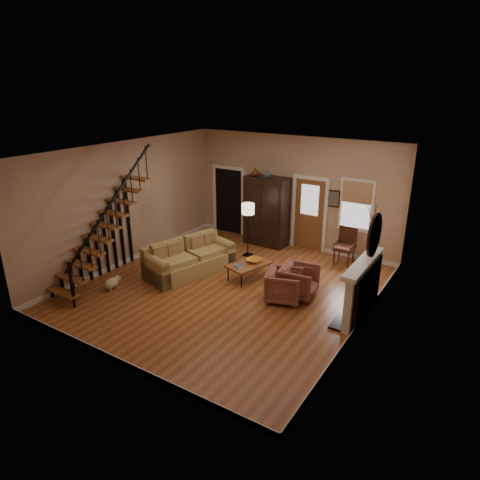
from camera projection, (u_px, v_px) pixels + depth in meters
The scene contains 15 objects.
room at pixel (251, 209), 11.47m from camera, with size 7.00×7.33×3.30m.
staircase at pixel (100, 221), 10.21m from camera, with size 0.94×2.80×3.20m, color brown, non-canonical shape.
fireplace at pixel (364, 284), 8.96m from camera, with size 0.33×1.95×2.30m.
armoire at pixel (267, 211), 12.87m from camera, with size 1.30×0.60×2.10m, color black, non-canonical shape.
vase_a at pixel (255, 172), 12.56m from camera, with size 0.24×0.24×0.25m, color #4C2619.
vase_b at pixel (267, 174), 12.36m from camera, with size 0.20×0.20×0.21m, color #334C60.
sofa at pixel (190, 258), 11.07m from camera, with size 0.99×2.30×0.86m, color #A68C4B, non-canonical shape.
coffee_table at pixel (249, 271), 10.83m from camera, with size 0.64×1.09×0.42m, color brown, non-canonical shape.
bowl at pixel (254, 260), 10.83m from camera, with size 0.37×0.37×0.09m, color orange.
books at pixel (239, 266), 10.57m from camera, with size 0.20×0.27×0.05m, color beige, non-canonical shape.
armchair_left at pixel (284, 286), 9.72m from camera, with size 0.77×0.80×0.73m, color maroon.
armchair_right at pixel (299, 281), 9.91m from camera, with size 0.79×0.81×0.74m, color maroon.
floor_lamp at pixel (248, 230), 12.08m from camera, with size 0.36×0.36×1.55m, color black, non-canonical shape.
side_chair at pixel (344, 246), 11.62m from camera, with size 0.54×0.54×1.02m, color #3E2113, non-canonical shape.
dog at pixel (112, 284), 10.27m from camera, with size 0.26×0.43×0.31m, color beige, non-canonical shape.
Camera 1 is at (5.26, -7.71, 4.74)m, focal length 32.00 mm.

